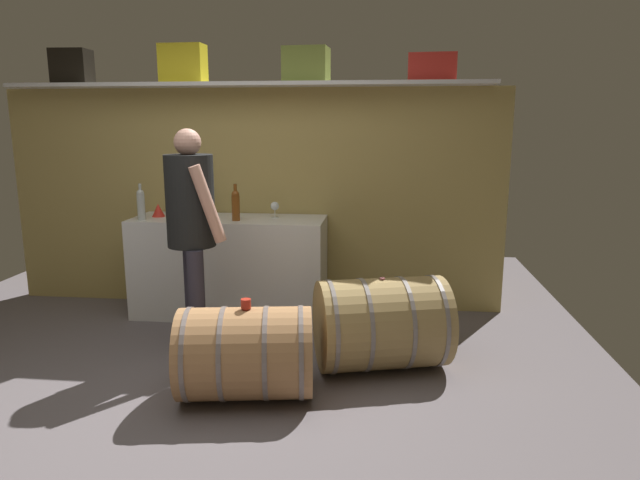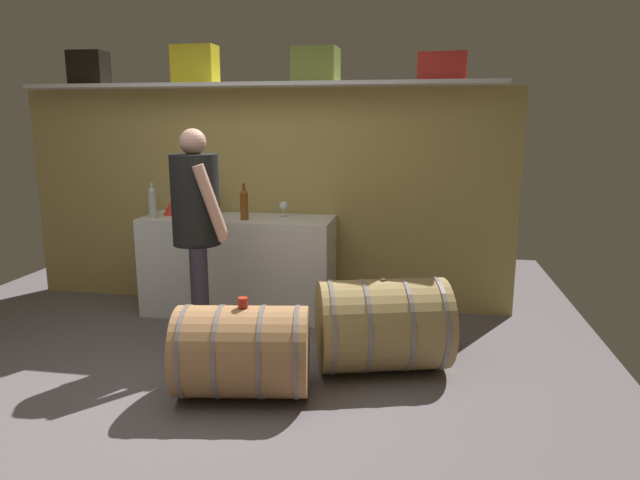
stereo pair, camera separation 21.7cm
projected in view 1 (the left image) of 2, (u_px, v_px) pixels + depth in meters
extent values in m
cube|color=#625A5E|center=(203.00, 375.00, 3.81)|extent=(5.67, 7.36, 0.02)
cube|color=tan|center=(252.00, 199.00, 5.12)|extent=(4.47, 0.10, 1.95)
cube|color=silver|center=(246.00, 85.00, 4.77)|extent=(4.11, 0.40, 0.03)
cube|color=black|center=(72.00, 67.00, 4.91)|extent=(0.32, 0.24, 0.29)
cube|color=yellow|center=(183.00, 64.00, 4.80)|extent=(0.38, 0.21, 0.32)
cube|color=olive|center=(306.00, 65.00, 4.69)|extent=(0.38, 0.30, 0.28)
cube|color=red|center=(432.00, 68.00, 4.58)|extent=(0.40, 0.30, 0.21)
cube|color=white|center=(230.00, 267.00, 4.92)|extent=(1.64, 0.56, 0.85)
cylinder|color=#B8C0BB|center=(141.00, 207.00, 4.72)|extent=(0.06, 0.06, 0.21)
sphere|color=#B8C0BB|center=(140.00, 193.00, 4.70)|extent=(0.06, 0.06, 0.06)
cylinder|color=#B8C0BB|center=(140.00, 188.00, 4.69)|extent=(0.02, 0.02, 0.07)
cylinder|color=brown|center=(236.00, 208.00, 4.68)|extent=(0.07, 0.07, 0.21)
sphere|color=brown|center=(235.00, 194.00, 4.66)|extent=(0.06, 0.06, 0.06)
cylinder|color=brown|center=(235.00, 189.00, 4.65)|extent=(0.03, 0.03, 0.08)
cylinder|color=black|center=(201.00, 202.00, 4.93)|extent=(0.08, 0.08, 0.24)
sphere|color=black|center=(200.00, 187.00, 4.91)|extent=(0.08, 0.08, 0.08)
cylinder|color=black|center=(200.00, 182.00, 4.90)|extent=(0.03, 0.03, 0.07)
cylinder|color=white|center=(275.00, 217.00, 4.85)|extent=(0.06, 0.06, 0.00)
cylinder|color=white|center=(275.00, 213.00, 4.84)|extent=(0.01, 0.01, 0.07)
sphere|color=white|center=(275.00, 206.00, 4.83)|extent=(0.07, 0.07, 0.07)
sphere|color=maroon|center=(275.00, 207.00, 4.83)|extent=(0.05, 0.05, 0.05)
cone|color=red|center=(158.00, 210.00, 4.89)|extent=(0.11, 0.11, 0.11)
cylinder|color=#A9784A|center=(246.00, 353.00, 3.43)|extent=(0.87, 0.67, 0.56)
cylinder|color=slate|center=(190.00, 354.00, 3.42)|extent=(0.12, 0.57, 0.57)
cylinder|color=slate|center=(224.00, 353.00, 3.42)|extent=(0.12, 0.57, 0.57)
cylinder|color=slate|center=(267.00, 353.00, 3.44)|extent=(0.12, 0.57, 0.57)
cylinder|color=slate|center=(301.00, 352.00, 3.44)|extent=(0.12, 0.57, 0.57)
cylinder|color=#8D444C|center=(244.00, 308.00, 3.37)|extent=(0.04, 0.04, 0.01)
cylinder|color=#9E824C|center=(381.00, 323.00, 3.85)|extent=(0.99, 0.83, 0.62)
cylinder|color=gray|center=(329.00, 326.00, 3.79)|extent=(0.20, 0.61, 0.63)
cylinder|color=gray|center=(362.00, 324.00, 3.83)|extent=(0.20, 0.61, 0.63)
cylinder|color=gray|center=(401.00, 322.00, 3.87)|extent=(0.20, 0.61, 0.63)
cylinder|color=gray|center=(432.00, 320.00, 3.91)|extent=(0.20, 0.61, 0.63)
cylinder|color=#924D53|center=(382.00, 279.00, 3.79)|extent=(0.04, 0.04, 0.01)
cylinder|color=red|center=(246.00, 304.00, 3.36)|extent=(0.06, 0.06, 0.06)
cylinder|color=#302E3C|center=(197.00, 304.00, 4.01)|extent=(0.12, 0.12, 0.79)
cylinder|color=#302E3C|center=(193.00, 293.00, 4.28)|extent=(0.12, 0.12, 0.79)
cylinder|color=black|center=(190.00, 201.00, 4.00)|extent=(0.34, 0.34, 0.65)
sphere|color=tan|center=(187.00, 142.00, 3.91)|extent=(0.19, 0.19, 0.19)
cylinder|color=tan|center=(208.00, 204.00, 3.84)|extent=(0.25, 0.18, 0.55)
cylinder|color=tan|center=(201.00, 197.00, 4.21)|extent=(0.24, 0.17, 0.55)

